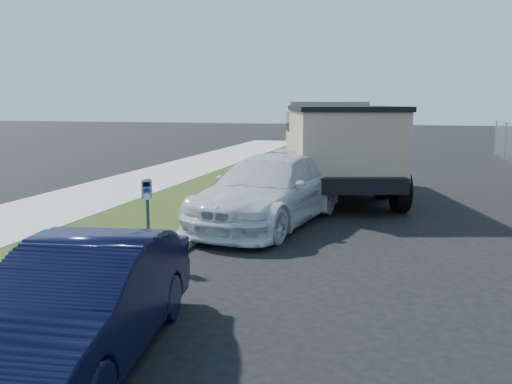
% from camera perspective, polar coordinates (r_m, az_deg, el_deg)
% --- Properties ---
extents(ground, '(120.00, 120.00, 0.00)m').
position_cam_1_polar(ground, '(9.59, 6.55, -7.22)').
color(ground, black).
rests_on(ground, ground).
extents(streetside, '(6.12, 50.00, 0.15)m').
position_cam_1_polar(streetside, '(13.35, -16.34, -2.49)').
color(streetside, gray).
rests_on(streetside, ground).
extents(parking_meter, '(0.22, 0.18, 1.34)m').
position_cam_1_polar(parking_meter, '(9.45, -11.39, -0.75)').
color(parking_meter, '#3F4247').
rests_on(parking_meter, ground).
extents(white_wagon, '(3.04, 5.56, 1.53)m').
position_cam_1_polar(white_wagon, '(12.33, 1.34, 0.22)').
color(white_wagon, silver).
rests_on(white_wagon, ground).
extents(navy_sedan, '(1.96, 4.10, 1.30)m').
position_cam_1_polar(navy_sedan, '(6.09, -17.78, -11.10)').
color(navy_sedan, black).
rests_on(navy_sedan, ground).
extents(dump_truck, '(4.42, 7.46, 2.75)m').
position_cam_1_polar(dump_truck, '(16.50, 8.29, 5.21)').
color(dump_truck, black).
rests_on(dump_truck, ground).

